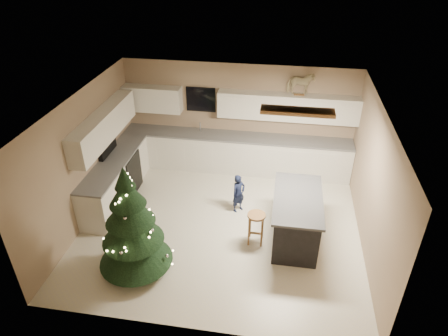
{
  "coord_description": "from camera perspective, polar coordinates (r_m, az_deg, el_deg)",
  "views": [
    {
      "loc": [
        1.07,
        -6.28,
        5.23
      ],
      "look_at": [
        0.0,
        0.35,
        1.15
      ],
      "focal_mm": 32.0,
      "sensor_mm": 36.0,
      "label": 1
    }
  ],
  "objects": [
    {
      "name": "island",
      "position": [
        7.76,
        10.24,
        -7.06
      ],
      "size": [
        0.9,
        1.7,
        0.95
      ],
      "color": "black",
      "rests_on": "ground_plane"
    },
    {
      "name": "bar_stool",
      "position": [
        7.57,
        4.62,
        -7.6
      ],
      "size": [
        0.34,
        0.34,
        0.65
      ],
      "rotation": [
        0.0,
        0.0,
        0.33
      ],
      "color": "brown",
      "rests_on": "ground_plane"
    },
    {
      "name": "room_shell",
      "position": [
        7.26,
        -0.26,
        2.62
      ],
      "size": [
        5.52,
        5.02,
        2.61
      ],
      "color": "gray",
      "rests_on": "ground_plane"
    },
    {
      "name": "cabinetry",
      "position": [
        9.31,
        -4.27,
        2.5
      ],
      "size": [
        5.5,
        3.2,
        2.0
      ],
      "color": "silver",
      "rests_on": "ground_plane"
    },
    {
      "name": "christmas_tree",
      "position": [
        6.94,
        -12.99,
        -8.65
      ],
      "size": [
        1.32,
        1.27,
        2.11
      ],
      "rotation": [
        0.0,
        0.0,
        0.27
      ],
      "color": "#3F2816",
      "rests_on": "ground_plane"
    },
    {
      "name": "rocking_horse",
      "position": [
        9.1,
        10.86,
        11.74
      ],
      "size": [
        0.62,
        0.34,
        0.51
      ],
      "rotation": [
        0.0,
        0.0,
        1.7
      ],
      "color": "brown",
      "rests_on": "cabinetry"
    },
    {
      "name": "toddler",
      "position": [
        8.38,
        2.09,
        -3.66
      ],
      "size": [
        0.37,
        0.37,
        0.86
      ],
      "primitive_type": "imported",
      "rotation": [
        0.0,
        0.0,
        0.81
      ],
      "color": "#132039",
      "rests_on": "ground_plane"
    },
    {
      "name": "ground_plane",
      "position": [
        8.24,
        -0.39,
        -8.11
      ],
      "size": [
        5.5,
        5.5,
        0.0
      ],
      "primitive_type": "plane",
      "color": "beige"
    }
  ]
}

